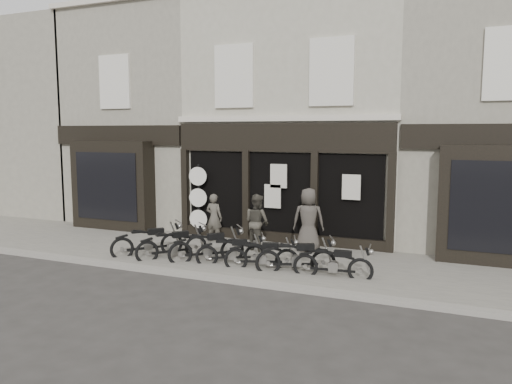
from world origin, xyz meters
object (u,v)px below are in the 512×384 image
at_px(man_right, 308,220).
at_px(motorcycle_3, 232,254).
at_px(motorcycle_0, 148,244).
at_px(motorcycle_4, 262,258).
at_px(man_left, 214,218).
at_px(motorcycle_2, 208,250).
at_px(man_centre, 257,222).
at_px(motorcycle_1, 173,247).
at_px(advert_sign_post, 199,203).
at_px(motorcycle_6, 334,266).
at_px(motorcycle_5, 297,260).

bearing_deg(man_right, motorcycle_3, 38.81).
xyz_separation_m(motorcycle_0, man_right, (4.18, 2.09, 0.66)).
height_order(motorcycle_0, motorcycle_3, motorcycle_0).
bearing_deg(motorcycle_4, man_left, 118.94).
distance_m(motorcycle_4, man_left, 3.45).
height_order(motorcycle_0, motorcycle_2, motorcycle_2).
height_order(motorcycle_3, man_right, man_right).
distance_m(man_left, man_centre, 1.78).
distance_m(motorcycle_0, motorcycle_1, 0.86).
height_order(man_right, advert_sign_post, advert_sign_post).
relative_size(motorcycle_2, motorcycle_6, 0.90).
xyz_separation_m(motorcycle_4, advert_sign_post, (-3.42, 2.71, 0.87)).
relative_size(motorcycle_0, man_centre, 1.04).
xyz_separation_m(motorcycle_3, man_centre, (0.05, 1.62, 0.60)).
bearing_deg(motorcycle_3, motorcycle_4, -32.83).
xyz_separation_m(motorcycle_3, motorcycle_4, (0.92, -0.10, 0.01)).
distance_m(man_centre, advert_sign_post, 2.75).
bearing_deg(motorcycle_5, man_right, 74.83).
bearing_deg(advert_sign_post, man_right, -16.95).
distance_m(motorcycle_0, advert_sign_post, 2.79).
xyz_separation_m(man_centre, man_right, (1.46, 0.43, 0.10)).
distance_m(motorcycle_1, motorcycle_3, 1.81).
height_order(motorcycle_3, advert_sign_post, advert_sign_post).
height_order(motorcycle_1, man_right, man_right).
bearing_deg(motorcycle_1, motorcycle_5, -49.56).
bearing_deg(advert_sign_post, man_left, -39.09).
bearing_deg(motorcycle_5, motorcycle_6, -31.40).
bearing_deg(man_right, man_left, -16.24).
bearing_deg(man_right, motorcycle_6, 106.37).
height_order(motorcycle_2, man_left, man_left).
distance_m(man_right, advert_sign_post, 4.05).
relative_size(motorcycle_0, motorcycle_5, 0.91).
height_order(motorcycle_6, man_left, man_left).
bearing_deg(motorcycle_5, motorcycle_1, 156.42).
bearing_deg(motorcycle_3, motorcycle_1, 155.70).
relative_size(motorcycle_0, motorcycle_6, 0.89).
xyz_separation_m(motorcycle_0, man_left, (1.01, 2.17, 0.49)).
bearing_deg(motorcycle_1, motorcycle_3, -47.70).
height_order(motorcycle_4, man_right, man_right).
height_order(motorcycle_2, man_right, man_right).
height_order(motorcycle_0, man_centre, man_centre).
relative_size(motorcycle_2, man_left, 1.15).
bearing_deg(man_right, motorcycle_0, 11.75).
bearing_deg(motorcycle_0, man_right, -22.62).
relative_size(motorcycle_0, man_left, 1.13).
distance_m(motorcycle_4, man_centre, 2.01).
distance_m(motorcycle_0, motorcycle_6, 5.51).
height_order(motorcycle_5, man_centre, man_centre).
bearing_deg(motorcycle_3, man_left, 101.08).
relative_size(motorcycle_4, man_centre, 1.11).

